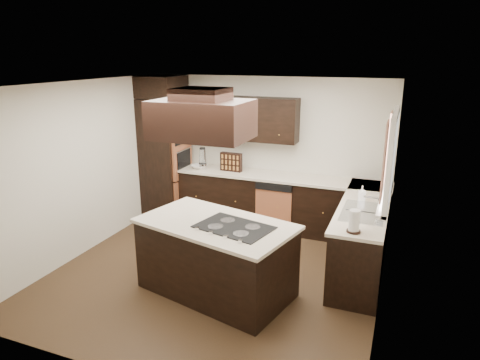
# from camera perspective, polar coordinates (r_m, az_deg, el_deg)

# --- Properties ---
(floor) EXTENTS (4.20, 4.20, 0.02)m
(floor) POSITION_cam_1_polar(r_m,az_deg,el_deg) (5.97, -3.06, -12.20)
(floor) COLOR #513821
(floor) RESTS_ON ground
(ceiling) EXTENTS (4.20, 4.20, 0.02)m
(ceiling) POSITION_cam_1_polar(r_m,az_deg,el_deg) (5.25, -3.49, 12.72)
(ceiling) COLOR silver
(ceiling) RESTS_ON ground
(wall_back) EXTENTS (4.20, 0.02, 2.50)m
(wall_back) POSITION_cam_1_polar(r_m,az_deg,el_deg) (7.38, 3.55, 3.93)
(wall_back) COLOR beige
(wall_back) RESTS_ON ground
(wall_front) EXTENTS (4.20, 0.02, 2.50)m
(wall_front) POSITION_cam_1_polar(r_m,az_deg,el_deg) (3.79, -16.77, -9.28)
(wall_front) COLOR beige
(wall_front) RESTS_ON ground
(wall_left) EXTENTS (0.02, 4.20, 2.50)m
(wall_left) POSITION_cam_1_polar(r_m,az_deg,el_deg) (6.61, -20.16, 1.44)
(wall_left) COLOR beige
(wall_left) RESTS_ON ground
(wall_right) EXTENTS (0.02, 4.20, 2.50)m
(wall_right) POSITION_cam_1_polar(r_m,az_deg,el_deg) (5.02, 19.27, -3.10)
(wall_right) COLOR beige
(wall_right) RESTS_ON ground
(oven_column) EXTENTS (0.65, 0.75, 2.12)m
(oven_column) POSITION_cam_1_polar(r_m,az_deg,el_deg) (7.79, -9.95, 2.95)
(oven_column) COLOR black
(oven_column) RESTS_ON floor
(wall_oven_face) EXTENTS (0.05, 0.62, 0.78)m
(wall_oven_face) POSITION_cam_1_polar(r_m,az_deg,el_deg) (7.60, -7.71, 3.18)
(wall_oven_face) COLOR #B0613B
(wall_oven_face) RESTS_ON oven_column
(base_cabinets_back) EXTENTS (2.93, 0.60, 0.88)m
(base_cabinets_back) POSITION_cam_1_polar(r_m,az_deg,el_deg) (7.31, 2.95, -2.79)
(base_cabinets_back) COLOR black
(base_cabinets_back) RESTS_ON floor
(base_cabinets_right) EXTENTS (0.60, 2.40, 0.88)m
(base_cabinets_right) POSITION_cam_1_polar(r_m,az_deg,el_deg) (6.16, 16.08, -7.25)
(base_cabinets_right) COLOR black
(base_cabinets_right) RESTS_ON floor
(countertop_back) EXTENTS (2.93, 0.63, 0.04)m
(countertop_back) POSITION_cam_1_polar(r_m,az_deg,el_deg) (7.16, 2.97, 0.65)
(countertop_back) COLOR beige
(countertop_back) RESTS_ON base_cabinets_back
(countertop_right) EXTENTS (0.63, 2.40, 0.04)m
(countertop_right) POSITION_cam_1_polar(r_m,az_deg,el_deg) (6.00, 16.28, -3.20)
(countertop_right) COLOR beige
(countertop_right) RESTS_ON base_cabinets_right
(upper_cabinets) EXTENTS (2.00, 0.34, 0.72)m
(upper_cabinets) POSITION_cam_1_polar(r_m,az_deg,el_deg) (7.26, -0.08, 8.24)
(upper_cabinets) COLOR black
(upper_cabinets) RESTS_ON wall_back
(dishwasher_front) EXTENTS (0.60, 0.05, 0.72)m
(dishwasher_front) POSITION_cam_1_polar(r_m,az_deg,el_deg) (6.98, 4.47, -4.17)
(dishwasher_front) COLOR #B0613B
(dishwasher_front) RESTS_ON floor
(window_frame) EXTENTS (0.06, 1.32, 1.12)m
(window_frame) POSITION_cam_1_polar(r_m,az_deg,el_deg) (5.44, 19.53, 2.76)
(window_frame) COLOR silver
(window_frame) RESTS_ON wall_right
(window_pane) EXTENTS (0.00, 1.20, 1.00)m
(window_pane) POSITION_cam_1_polar(r_m,az_deg,el_deg) (5.44, 19.82, 2.73)
(window_pane) COLOR white
(window_pane) RESTS_ON wall_right
(curtain_left) EXTENTS (0.02, 0.34, 0.90)m
(curtain_left) POSITION_cam_1_polar(r_m,az_deg,el_deg) (5.02, 18.69, 2.34)
(curtain_left) COLOR #CAAE98
(curtain_left) RESTS_ON wall_right
(curtain_right) EXTENTS (0.02, 0.34, 0.90)m
(curtain_right) POSITION_cam_1_polar(r_m,az_deg,el_deg) (5.84, 19.17, 4.20)
(curtain_right) COLOR #CAAE98
(curtain_right) RESTS_ON wall_right
(sink_rim) EXTENTS (0.52, 0.84, 0.01)m
(sink_rim) POSITION_cam_1_polar(r_m,az_deg,el_deg) (5.66, 16.10, -4.11)
(sink_rim) COLOR silver
(sink_rim) RESTS_ON countertop_right
(island) EXTENTS (1.97, 1.37, 0.88)m
(island) POSITION_cam_1_polar(r_m,az_deg,el_deg) (5.33, -3.19, -10.46)
(island) COLOR black
(island) RESTS_ON floor
(island_top) EXTENTS (2.05, 1.45, 0.04)m
(island_top) POSITION_cam_1_polar(r_m,az_deg,el_deg) (5.14, -3.27, -5.88)
(island_top) COLOR beige
(island_top) RESTS_ON island
(cooktop) EXTENTS (0.95, 0.75, 0.01)m
(cooktop) POSITION_cam_1_polar(r_m,az_deg,el_deg) (4.97, -0.80, -6.29)
(cooktop) COLOR black
(cooktop) RESTS_ON island_top
(range_hood) EXTENTS (1.05, 0.72, 0.42)m
(range_hood) POSITION_cam_1_polar(r_m,az_deg,el_deg) (4.75, -5.11, 8.04)
(range_hood) COLOR black
(range_hood) RESTS_ON ceiling
(hood_duct) EXTENTS (0.55, 0.50, 0.13)m
(hood_duct) POSITION_cam_1_polar(r_m,az_deg,el_deg) (4.71, -5.20, 11.35)
(hood_duct) COLOR black
(hood_duct) RESTS_ON ceiling
(blender_base) EXTENTS (0.15, 0.15, 0.10)m
(blender_base) POSITION_cam_1_polar(r_m,az_deg,el_deg) (7.46, -4.99, 1.82)
(blender_base) COLOR silver
(blender_base) RESTS_ON countertop_back
(blender_pitcher) EXTENTS (0.13, 0.13, 0.26)m
(blender_pitcher) POSITION_cam_1_polar(r_m,az_deg,el_deg) (7.42, -5.02, 3.16)
(blender_pitcher) COLOR silver
(blender_pitcher) RESTS_ON blender_base
(spice_rack) EXTENTS (0.38, 0.12, 0.32)m
(spice_rack) POSITION_cam_1_polar(r_m,az_deg,el_deg) (7.30, -1.19, 2.42)
(spice_rack) COLOR black
(spice_rack) RESTS_ON countertop_back
(mixing_bowl) EXTENTS (0.30, 0.30, 0.07)m
(mixing_bowl) POSITION_cam_1_polar(r_m,az_deg,el_deg) (7.52, -5.41, 1.78)
(mixing_bowl) COLOR silver
(mixing_bowl) RESTS_ON countertop_back
(soap_bottle) EXTENTS (0.11, 0.12, 0.21)m
(soap_bottle) POSITION_cam_1_polar(r_m,az_deg,el_deg) (6.07, 15.95, -1.71)
(soap_bottle) COLOR silver
(soap_bottle) RESTS_ON countertop_right
(paper_towel) EXTENTS (0.12, 0.12, 0.26)m
(paper_towel) POSITION_cam_1_polar(r_m,az_deg,el_deg) (4.97, 14.98, -5.35)
(paper_towel) COLOR silver
(paper_towel) RESTS_ON countertop_right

